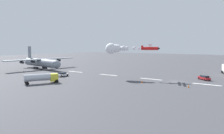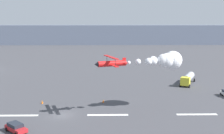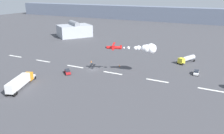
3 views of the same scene
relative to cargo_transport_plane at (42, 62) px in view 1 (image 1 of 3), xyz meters
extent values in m
plane|color=#424247|center=(-64.16, -1.71, -3.23)|extent=(440.00, 440.00, 0.00)
cube|color=white|center=(-72.93, -1.71, -3.23)|extent=(8.00, 0.90, 0.01)
cube|color=white|center=(-55.39, -1.71, -3.23)|extent=(8.00, 0.90, 0.01)
cube|color=white|center=(-37.84, -1.71, -3.23)|extent=(8.00, 0.90, 0.01)
cube|color=white|center=(-20.29, -1.71, -3.23)|extent=(8.00, 0.90, 0.01)
cylinder|color=gray|center=(0.96, -0.13, -0.19)|extent=(26.90, 7.12, 3.69)
sphere|color=gray|center=(-12.25, 1.61, -0.19)|extent=(3.50, 3.50, 3.50)
cube|color=gray|center=(0.96, -0.13, 1.47)|extent=(7.70, 34.91, 0.40)
cylinder|color=black|center=(1.81, 9.41, 0.57)|extent=(2.52, 1.40, 1.10)
cylinder|color=black|center=(1.13, 4.24, 0.57)|extent=(2.52, 1.40, 1.10)
cylinder|color=black|center=(0.00, -4.39, 0.57)|extent=(2.52, 1.40, 1.10)
cylinder|color=black|center=(-0.68, -9.56, 0.57)|extent=(2.52, 1.40, 1.10)
cube|color=gray|center=(12.06, -1.58, 4.66)|extent=(2.82, 0.66, 6.00)
cube|color=gray|center=(12.06, -1.58, 0.11)|extent=(3.15, 9.18, 0.24)
cube|color=black|center=(1.65, -2.58, -2.63)|extent=(3.30, 1.41, 1.20)
cube|color=black|center=(2.26, 2.07, -2.63)|extent=(3.30, 1.41, 1.20)
cylinder|color=red|center=(-54.57, -2.21, 7.03)|extent=(5.59, 2.89, 1.08)
cube|color=red|center=(-54.75, -2.28, 6.88)|extent=(2.87, 6.34, 0.12)
cube|color=red|center=(-54.75, -2.28, 8.25)|extent=(2.87, 6.34, 0.12)
cylinder|color=black|center=(-53.99, -4.41, 7.56)|extent=(0.08, 0.08, 1.37)
cylinder|color=black|center=(-55.52, -0.15, 7.56)|extent=(0.08, 0.08, 1.37)
cube|color=red|center=(-52.22, -1.37, 7.48)|extent=(0.69, 0.33, 1.10)
cube|color=red|center=(-52.22, -1.37, 7.08)|extent=(1.24, 2.09, 0.08)
cone|color=black|center=(-57.51, -3.27, 7.03)|extent=(0.97, 1.10, 0.92)
sphere|color=white|center=(-51.29, -0.75, 6.96)|extent=(0.70, 0.70, 0.70)
sphere|color=white|center=(-49.50, -0.74, 7.15)|extent=(1.12, 1.12, 1.12)
sphere|color=white|center=(-47.26, 0.57, 6.99)|extent=(1.43, 1.43, 1.43)
sphere|color=white|center=(-46.28, 1.17, 7.04)|extent=(1.83, 1.83, 1.83)
sphere|color=white|center=(-43.45, 1.68, 7.01)|extent=(2.97, 2.97, 2.97)
sphere|color=white|center=(-44.11, 1.58, 7.03)|extent=(2.65, 2.65, 2.65)
sphere|color=white|center=(-41.97, 2.58, 6.94)|extent=(3.82, 3.82, 3.82)
cylinder|color=black|center=(-73.14, -31.98, -2.68)|extent=(0.70, 1.15, 1.10)
cylinder|color=black|center=(-72.74, -33.10, -2.68)|extent=(0.70, 1.15, 1.10)
cube|color=yellow|center=(-33.79, 21.27, -1.63)|extent=(3.13, 3.04, 2.20)
cylinder|color=#B7BCC6|center=(-31.62, 25.58, -1.38)|extent=(5.23, 7.61, 2.10)
cylinder|color=black|center=(-32.99, 20.19, -2.73)|extent=(0.74, 1.04, 1.00)
cylinder|color=black|center=(-29.23, 27.66, -2.73)|extent=(0.74, 1.04, 1.00)
cylinder|color=black|center=(-35.13, 21.27, -2.73)|extent=(0.74, 1.04, 1.00)
cylinder|color=black|center=(-31.38, 28.74, -2.73)|extent=(0.74, 1.04, 1.00)
cube|color=#B21E23|center=(-70.57, -9.95, -2.59)|extent=(4.49, 4.45, 0.65)
cube|color=#1E232D|center=(-70.71, -9.81, -1.99)|extent=(3.10, 3.08, 0.55)
cylinder|color=black|center=(-68.80, -10.41, -2.91)|extent=(0.61, 0.60, 0.64)
cylinder|color=black|center=(-71.07, -8.20, -2.91)|extent=(0.61, 0.60, 0.64)
cylinder|color=black|center=(-70.06, -11.70, -2.91)|extent=(0.61, 0.60, 0.64)
cylinder|color=black|center=(-72.33, -9.48, -2.91)|extent=(0.61, 0.60, 0.64)
cube|color=white|center=(-26.37, 10.99, -2.59)|extent=(2.05, 4.44, 0.65)
cube|color=#1E232D|center=(-26.39, 11.19, -1.99)|extent=(1.81, 2.70, 0.55)
cylinder|color=black|center=(-25.38, 9.52, -2.91)|extent=(0.26, 0.65, 0.64)
cylinder|color=black|center=(-25.56, 12.56, -2.91)|extent=(0.26, 0.65, 0.64)
cylinder|color=black|center=(-27.18, 9.42, -2.91)|extent=(0.26, 0.65, 0.64)
cylinder|color=black|center=(-27.36, 12.45, -2.91)|extent=(0.26, 0.65, 0.64)
cone|color=orange|center=(-69.93, 6.21, -2.86)|extent=(0.44, 0.44, 0.75)
cone|color=orange|center=(-56.37, 6.74, -2.86)|extent=(0.44, 0.44, 0.75)
camera|label=1|loc=(-84.95, 63.63, 7.98)|focal=33.97mm
camera|label=2|loc=(-55.55, -54.20, 15.10)|focal=45.00mm
camera|label=3|loc=(-19.38, -74.72, 26.88)|focal=36.13mm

